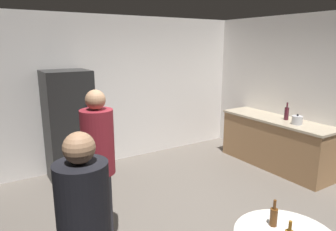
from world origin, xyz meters
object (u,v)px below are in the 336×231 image
refrigerator (69,127)px  wine_bottle_on_counter (287,113)px  beer_bottle_brown (274,216)px  person_in_maroon_shirt (99,158)px  kettle (297,120)px

refrigerator → wine_bottle_on_counter: 3.69m
wine_bottle_on_counter → beer_bottle_brown: size_ratio=1.35×
wine_bottle_on_counter → person_in_maroon_shirt: 3.54m
refrigerator → person_in_maroon_shirt: 1.93m
refrigerator → wine_bottle_on_counter: size_ratio=5.81×
wine_bottle_on_counter → kettle: bearing=-109.7°
kettle → beer_bottle_brown: kettle is taller
beer_bottle_brown → wine_bottle_on_counter: bearing=35.6°
refrigerator → beer_bottle_brown: size_ratio=7.83×
wine_bottle_on_counter → beer_bottle_brown: (-2.59, -1.85, -0.20)m
beer_bottle_brown → person_in_maroon_shirt: 1.79m
refrigerator → person_in_maroon_shirt: (-0.19, -1.92, 0.13)m
wine_bottle_on_counter → beer_bottle_brown: 3.19m
kettle → beer_bottle_brown: (-2.48, -1.56, -0.15)m
beer_bottle_brown → person_in_maroon_shirt: (-0.94, 1.50, 0.21)m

